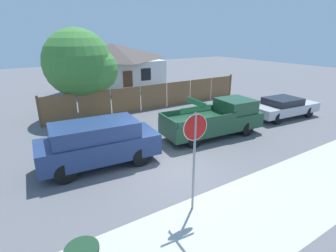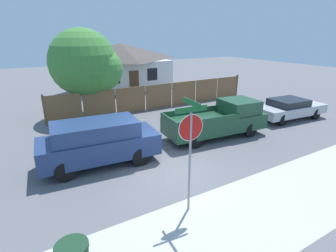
% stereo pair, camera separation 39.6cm
% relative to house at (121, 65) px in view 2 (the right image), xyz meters
% --- Properties ---
extents(ground_plane, '(80.00, 80.00, 0.00)m').
position_rel_house_xyz_m(ground_plane, '(-4.43, -16.75, -2.19)').
color(ground_plane, slate).
extents(sidewalk_strip, '(36.00, 3.20, 0.01)m').
position_rel_house_xyz_m(sidewalk_strip, '(-4.43, -20.35, -2.19)').
color(sidewalk_strip, beige).
rests_on(sidewalk_strip, ground).
extents(wooden_fence, '(15.08, 0.12, 1.84)m').
position_rel_house_xyz_m(wooden_fence, '(-0.53, -8.62, -1.32)').
color(wooden_fence, brown).
rests_on(wooden_fence, ground).
extents(house, '(8.76, 6.56, 4.23)m').
position_rel_house_xyz_m(house, '(0.00, 0.00, 0.00)').
color(house, white).
rests_on(house, ground).
extents(oak_tree, '(4.34, 4.14, 5.46)m').
position_rel_house_xyz_m(oak_tree, '(-5.16, -7.85, 1.10)').
color(oak_tree, brown).
rests_on(oak_tree, ground).
extents(red_suv, '(4.81, 2.26, 1.84)m').
position_rel_house_xyz_m(red_suv, '(-6.71, -14.90, -1.19)').
color(red_suv, navy).
rests_on(red_suv, ground).
extents(orange_pickup, '(5.47, 2.35, 1.81)m').
position_rel_house_xyz_m(orange_pickup, '(-0.42, -14.93, -1.32)').
color(orange_pickup, '#1E472D').
rests_on(orange_pickup, ground).
extents(parked_sedan, '(4.73, 2.24, 1.28)m').
position_rel_house_xyz_m(parked_sedan, '(5.31, -14.90, -1.50)').
color(parked_sedan, '#B7B7BC').
rests_on(parked_sedan, ground).
extents(stop_sign, '(0.98, 0.88, 3.42)m').
position_rel_house_xyz_m(stop_sign, '(-5.27, -19.18, 0.15)').
color(stop_sign, gray).
rests_on(stop_sign, ground).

